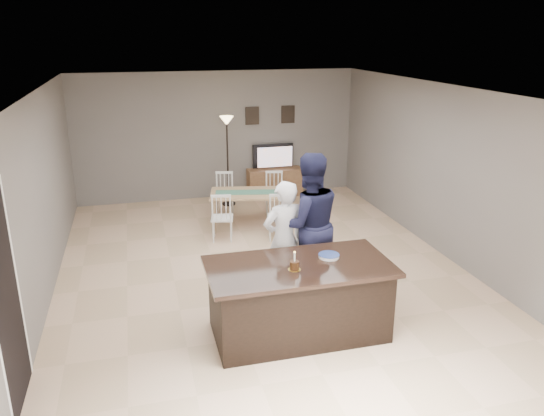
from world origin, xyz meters
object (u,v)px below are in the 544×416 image
object	(u,v)px
woman	(284,240)
plate_stack	(329,256)
dining_table	(250,198)
kitchen_island	(299,299)
birthday_cake	(294,265)
floor_lamp	(227,137)
tv_console	(275,182)
man	(308,224)
television	(274,156)

from	to	relation	value
woman	plate_stack	world-z (taller)	woman
woman	dining_table	size ratio (longest dim) A/B	0.89
kitchen_island	woman	xyz separation A→B (m)	(0.09, 0.98, 0.36)
kitchen_island	dining_table	xyz separation A→B (m)	(0.23, 3.74, 0.10)
birthday_cake	floor_lamp	distance (m)	5.31
woman	birthday_cake	bearing A→B (deg)	68.43
tv_console	man	size ratio (longest dim) A/B	0.61
birthday_cake	dining_table	world-z (taller)	birthday_cake
woman	dining_table	xyz separation A→B (m)	(0.14, 2.76, -0.26)
birthday_cake	floor_lamp	size ratio (longest dim) A/B	0.12
floor_lamp	plate_stack	bearing A→B (deg)	-86.42
woman	dining_table	distance (m)	2.78
kitchen_island	dining_table	distance (m)	3.75
tv_console	woman	distance (m)	4.75
plate_stack	television	bearing A→B (deg)	81.82
floor_lamp	tv_console	bearing A→B (deg)	19.85
woman	floor_lamp	distance (m)	4.24
television	birthday_cake	distance (m)	5.90
tv_console	television	world-z (taller)	television
tv_console	television	bearing A→B (deg)	90.00
tv_console	dining_table	world-z (taller)	dining_table
plate_stack	floor_lamp	bearing A→B (deg)	93.58
kitchen_island	man	world-z (taller)	man
kitchen_island	woman	world-z (taller)	woman
birthday_cake	plate_stack	world-z (taller)	birthday_cake
man	plate_stack	distance (m)	0.95
floor_lamp	kitchen_island	bearing A→B (deg)	-90.98
tv_console	man	world-z (taller)	man
tv_console	plate_stack	distance (m)	5.56
tv_console	birthday_cake	bearing A→B (deg)	-102.83
tv_console	birthday_cake	world-z (taller)	birthday_cake
television	dining_table	bearing A→B (deg)	63.07
kitchen_island	dining_table	bearing A→B (deg)	86.43
woman	floor_lamp	size ratio (longest dim) A/B	0.88
dining_table	man	bearing A→B (deg)	-73.47
woman	birthday_cake	xyz separation A→B (m)	(-0.19, -1.09, 0.14)
tv_console	floor_lamp	xyz separation A→B (m)	(-1.11, -0.40, 1.14)
birthday_cake	plate_stack	xyz separation A→B (m)	(0.50, 0.22, -0.03)
man	dining_table	bearing A→B (deg)	-84.88
man	kitchen_island	bearing A→B (deg)	66.90
television	woman	world-z (taller)	woman
tv_console	dining_table	xyz separation A→B (m)	(-0.97, -1.83, 0.25)
television	plate_stack	xyz separation A→B (m)	(-0.80, -5.53, 0.06)
television	woman	distance (m)	4.79
woman	television	bearing A→B (deg)	-115.23
plate_stack	woman	bearing A→B (deg)	109.82
television	birthday_cake	bearing A→B (deg)	77.32
dining_table	tv_console	bearing A→B (deg)	74.00
man	floor_lamp	xyz separation A→B (m)	(-0.37, 4.12, 0.45)
kitchen_island	floor_lamp	world-z (taller)	floor_lamp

